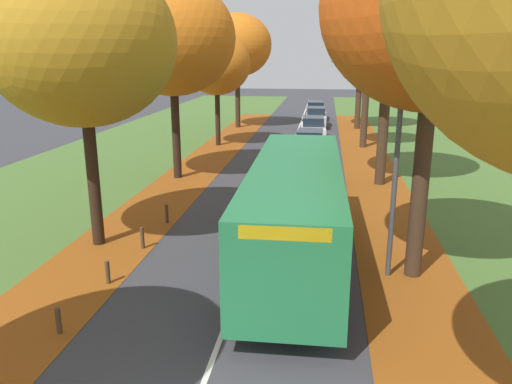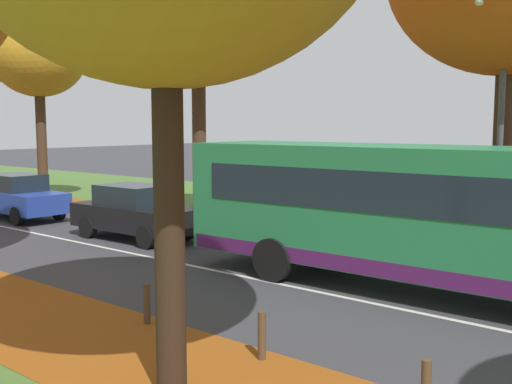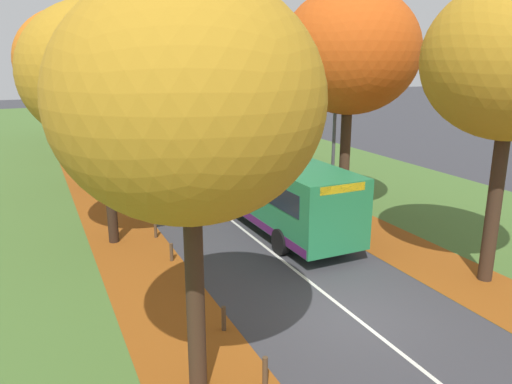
{
  "view_description": "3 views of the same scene",
  "coord_description": "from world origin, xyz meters",
  "px_view_note": "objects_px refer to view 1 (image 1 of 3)",
  "views": [
    {
      "loc": [
        2.09,
        -5.74,
        6.06
      ],
      "look_at": [
        0.16,
        8.27,
        2.07
      ],
      "focal_mm": 35.0,
      "sensor_mm": 36.0,
      "label": 1
    },
    {
      "loc": [
        -10.11,
        3.25,
        3.42
      ],
      "look_at": [
        1.09,
        12.25,
        1.79
      ],
      "focal_mm": 42.0,
      "sensor_mm": 36.0,
      "label": 2
    },
    {
      "loc": [
        -7.61,
        -10.05,
        6.98
      ],
      "look_at": [
        0.85,
        8.45,
        1.38
      ],
      "focal_mm": 35.0,
      "sensor_mm": 36.0,
      "label": 3
    }
  ],
  "objects_px": {
    "tree_left_mid": "(172,38)",
    "tree_right_mid": "(391,18)",
    "tree_left_near": "(81,41)",
    "bus": "(296,207)",
    "tree_left_distant": "(237,45)",
    "bollard_fourth": "(108,272)",
    "car_blue_following": "(309,144)",
    "bollard_sixth": "(167,214)",
    "car_white_third_in_line": "(313,128)",
    "tree_right_far": "(369,46)",
    "bollard_third": "(59,321)",
    "car_black_lead": "(308,168)",
    "bollard_fifth": "(142,238)",
    "tree_right_near": "(437,7)",
    "tree_right_distant": "(362,35)",
    "car_grey_trailing": "(315,110)",
    "car_silver_fourth_in_line": "(316,117)",
    "streetlamp_right": "(385,144)",
    "tree_left_far": "(217,64)"
  },
  "relations": [
    {
      "from": "car_blue_following",
      "to": "bollard_sixth",
      "type": "bearing_deg",
      "value": -110.9
    },
    {
      "from": "car_silver_fourth_in_line",
      "to": "tree_left_mid",
      "type": "bearing_deg",
      "value": -109.24
    },
    {
      "from": "bus",
      "to": "tree_left_distant",
      "type": "bearing_deg",
      "value": 103.36
    },
    {
      "from": "tree_right_far",
      "to": "car_grey_trailing",
      "type": "height_order",
      "value": "tree_right_far"
    },
    {
      "from": "car_blue_following",
      "to": "car_black_lead",
      "type": "bearing_deg",
      "value": -88.75
    },
    {
      "from": "tree_right_near",
      "to": "bus",
      "type": "relative_size",
      "value": 0.93
    },
    {
      "from": "tree_right_distant",
      "to": "bollard_fourth",
      "type": "relative_size",
      "value": 15.18
    },
    {
      "from": "tree_left_mid",
      "to": "car_black_lead",
      "type": "relative_size",
      "value": 2.21
    },
    {
      "from": "car_grey_trailing",
      "to": "car_black_lead",
      "type": "bearing_deg",
      "value": -89.54
    },
    {
      "from": "tree_right_far",
      "to": "tree_right_distant",
      "type": "height_order",
      "value": "tree_right_distant"
    },
    {
      "from": "tree_left_near",
      "to": "tree_left_mid",
      "type": "height_order",
      "value": "tree_left_mid"
    },
    {
      "from": "tree_right_near",
      "to": "bollard_fourth",
      "type": "xyz_separation_m",
      "value": [
        -8.24,
        -1.69,
        -6.76
      ]
    },
    {
      "from": "bollard_third",
      "to": "car_blue_following",
      "type": "height_order",
      "value": "car_blue_following"
    },
    {
      "from": "tree_right_distant",
      "to": "bollard_sixth",
      "type": "xyz_separation_m",
      "value": [
        -8.23,
        -24.65,
        -6.92
      ]
    },
    {
      "from": "tree_right_near",
      "to": "car_black_lead",
      "type": "height_order",
      "value": "tree_right_near"
    },
    {
      "from": "tree_left_distant",
      "to": "bollard_fifth",
      "type": "xyz_separation_m",
      "value": [
        1.54,
        -26.61,
        -6.18
      ]
    },
    {
      "from": "bollard_fifth",
      "to": "car_black_lead",
      "type": "height_order",
      "value": "car_black_lead"
    },
    {
      "from": "tree_right_near",
      "to": "bus",
      "type": "distance_m",
      "value": 6.36
    },
    {
      "from": "car_silver_fourth_in_line",
      "to": "streetlamp_right",
      "type": "bearing_deg",
      "value": -85.42
    },
    {
      "from": "bus",
      "to": "car_white_third_in_line",
      "type": "distance_m",
      "value": 21.62
    },
    {
      "from": "tree_right_mid",
      "to": "car_black_lead",
      "type": "xyz_separation_m",
      "value": [
        -3.38,
        -0.62,
        -6.65
      ]
    },
    {
      "from": "tree_right_near",
      "to": "bollard_third",
      "type": "distance_m",
      "value": 11.5
    },
    {
      "from": "tree_left_distant",
      "to": "bollard_fourth",
      "type": "bearing_deg",
      "value": -87.07
    },
    {
      "from": "tree_left_near",
      "to": "bollard_fifth",
      "type": "height_order",
      "value": "tree_left_near"
    },
    {
      "from": "bollard_third",
      "to": "bollard_fifth",
      "type": "distance_m",
      "value": 5.03
    },
    {
      "from": "streetlamp_right",
      "to": "car_blue_following",
      "type": "relative_size",
      "value": 1.41
    },
    {
      "from": "tree_right_far",
      "to": "car_white_third_in_line",
      "type": "height_order",
      "value": "tree_right_far"
    },
    {
      "from": "bollard_fourth",
      "to": "bollard_sixth",
      "type": "bearing_deg",
      "value": 89.47
    },
    {
      "from": "bollard_sixth",
      "to": "car_grey_trailing",
      "type": "relative_size",
      "value": 0.17
    },
    {
      "from": "tree_right_near",
      "to": "tree_right_distant",
      "type": "height_order",
      "value": "tree_right_distant"
    },
    {
      "from": "car_blue_following",
      "to": "tree_right_mid",
      "type": "bearing_deg",
      "value": -58.29
    },
    {
      "from": "tree_left_far",
      "to": "tree_right_distant",
      "type": "height_order",
      "value": "tree_right_distant"
    },
    {
      "from": "tree_right_far",
      "to": "car_silver_fourth_in_line",
      "type": "height_order",
      "value": "tree_right_far"
    },
    {
      "from": "streetlamp_right",
      "to": "car_white_third_in_line",
      "type": "distance_m",
      "value": 22.57
    },
    {
      "from": "tree_right_near",
      "to": "bollard_fifth",
      "type": "height_order",
      "value": "tree_right_near"
    },
    {
      "from": "tree_left_mid",
      "to": "tree_right_mid",
      "type": "distance_m",
      "value": 9.88
    },
    {
      "from": "tree_left_mid",
      "to": "bollard_third",
      "type": "bearing_deg",
      "value": -84.06
    },
    {
      "from": "tree_left_mid",
      "to": "tree_right_distant",
      "type": "height_order",
      "value": "tree_right_distant"
    },
    {
      "from": "tree_left_distant",
      "to": "bollard_third",
      "type": "height_order",
      "value": "tree_left_distant"
    },
    {
      "from": "tree_left_near",
      "to": "car_blue_following",
      "type": "relative_size",
      "value": 2.09
    },
    {
      "from": "bollard_fifth",
      "to": "car_white_third_in_line",
      "type": "height_order",
      "value": "car_white_third_in_line"
    },
    {
      "from": "bollard_fourth",
      "to": "tree_left_distant",
      "type": "bearing_deg",
      "value": 92.93
    },
    {
      "from": "tree_left_distant",
      "to": "car_blue_following",
      "type": "distance_m",
      "value": 14.41
    },
    {
      "from": "tree_left_near",
      "to": "car_grey_trailing",
      "type": "xyz_separation_m",
      "value": [
        6.29,
        32.41,
        -5.54
      ]
    },
    {
      "from": "bollard_third",
      "to": "car_black_lead",
      "type": "xyz_separation_m",
      "value": [
        4.98,
        13.69,
        0.5
      ]
    },
    {
      "from": "bollard_sixth",
      "to": "car_white_third_in_line",
      "type": "distance_m",
      "value": 19.37
    },
    {
      "from": "tree_left_mid",
      "to": "tree_right_far",
      "type": "distance_m",
      "value": 13.68
    },
    {
      "from": "tree_left_near",
      "to": "bus",
      "type": "bearing_deg",
      "value": -4.84
    },
    {
      "from": "tree_left_distant",
      "to": "bollard_fifth",
      "type": "bearing_deg",
      "value": -86.7
    },
    {
      "from": "tree_left_near",
      "to": "car_silver_fourth_in_line",
      "type": "bearing_deg",
      "value": 76.77
    }
  ]
}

